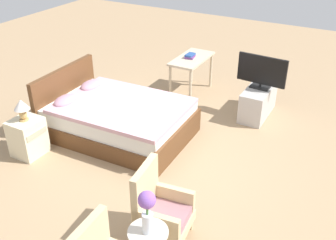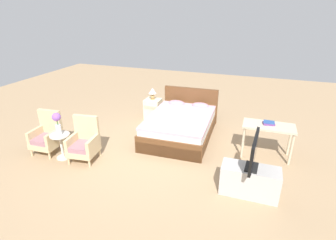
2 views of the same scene
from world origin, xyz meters
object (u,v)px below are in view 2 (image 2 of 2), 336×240
at_px(armchair_by_window_left, 47,136).
at_px(book_stack, 269,123).
at_px(flower_vase, 57,121).
at_px(tv_stand, 249,181).
at_px(vanity_desk, 268,130).
at_px(side_table, 61,143).
at_px(bed, 181,125).
at_px(tv_flatscreen, 254,152).
at_px(armchair_by_window_right, 84,143).
at_px(nightstand, 153,109).
at_px(table_lamp, 153,92).

xyz_separation_m(armchair_by_window_left, book_stack, (4.54, 1.39, 0.39)).
height_order(flower_vase, book_stack, flower_vase).
distance_m(flower_vase, tv_stand, 3.85).
height_order(vanity_desk, book_stack, book_stack).
bearing_deg(tv_stand, flower_vase, -178.77).
relative_size(side_table, flower_vase, 1.16).
bearing_deg(bed, tv_flatscreen, -45.63).
bearing_deg(tv_flatscreen, bed, 134.37).
distance_m(armchair_by_window_left, flower_vase, 0.69).
bearing_deg(armchair_by_window_right, tv_flatscreen, -1.04).
xyz_separation_m(nightstand, vanity_desk, (3.08, -1.17, 0.34)).
height_order(side_table, book_stack, book_stack).
distance_m(armchair_by_window_left, side_table, 0.50).
relative_size(tv_flatscreen, book_stack, 3.36).
relative_size(armchair_by_window_right, side_table, 1.66).
bearing_deg(tv_stand, nightstand, 137.44).
xyz_separation_m(flower_vase, vanity_desk, (4.06, 1.50, -0.23)).
relative_size(table_lamp, tv_stand, 0.34).
xyz_separation_m(tv_stand, vanity_desk, (0.26, 1.42, 0.36)).
relative_size(nightstand, tv_flatscreen, 0.68).
bearing_deg(bed, flower_vase, -138.10).
height_order(armchair_by_window_left, table_lamp, armchair_by_window_left).
bearing_deg(tv_stand, armchair_by_window_left, 179.19).
bearing_deg(armchair_by_window_left, side_table, -16.41).
height_order(bed, vanity_desk, bed).
height_order(armchair_by_window_left, side_table, armchair_by_window_left).
bearing_deg(book_stack, tv_flatscreen, -99.54).
bearing_deg(flower_vase, nightstand, 69.89).
bearing_deg(side_table, tv_flatscreen, 1.22).
bearing_deg(side_table, flower_vase, -26.57).
distance_m(armchair_by_window_right, vanity_desk, 3.85).
bearing_deg(vanity_desk, flower_vase, -159.69).
distance_m(table_lamp, tv_stand, 3.87).
height_order(tv_flatscreen, book_stack, tv_flatscreen).
distance_m(bed, side_table, 2.78).
xyz_separation_m(armchair_by_window_right, vanity_desk, (3.59, 1.36, 0.25)).
distance_m(armchair_by_window_right, tv_flatscreen, 3.37).
bearing_deg(vanity_desk, armchair_by_window_left, -163.33).
distance_m(tv_stand, tv_flatscreen, 0.56).
relative_size(bed, book_stack, 8.86).
bearing_deg(side_table, tv_stand, 1.23).
bearing_deg(vanity_desk, side_table, -159.69).
relative_size(tv_stand, book_stack, 3.82).
relative_size(nightstand, vanity_desk, 0.55).
bearing_deg(tv_flatscreen, tv_stand, 176.19).
distance_m(bed, table_lamp, 1.45).
bearing_deg(book_stack, armchair_by_window_right, -158.73).
xyz_separation_m(armchair_by_window_right, book_stack, (3.58, 1.39, 0.39)).
xyz_separation_m(tv_stand, tv_flatscreen, (0.00, -0.00, 0.56)).
relative_size(side_table, book_stack, 2.21).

